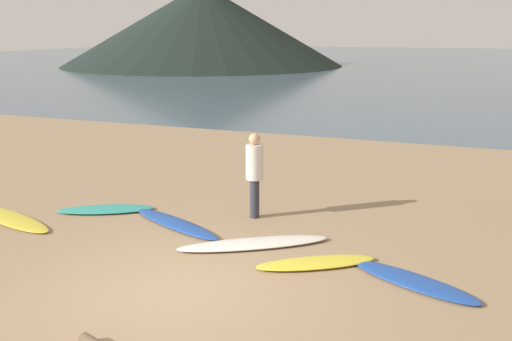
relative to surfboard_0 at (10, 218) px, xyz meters
name	(u,v)px	position (x,y,z in m)	size (l,w,h in m)	color
ground_plane	(334,154)	(4.48, 8.47, -0.14)	(120.00, 120.00, 0.20)	#997C5B
ocean_water	(435,61)	(4.48, 60.48, -0.04)	(140.00, 100.00, 0.01)	#475B6B
headland_hill	(203,25)	(-17.60, 44.29, 3.99)	(28.62, 28.62, 8.05)	black
surfboard_0	(10,218)	(0.00, 0.00, 0.00)	(2.51, 0.56, 0.07)	yellow
surfboard_1	(105,209)	(1.40, 1.12, 0.00)	(1.94, 0.59, 0.08)	teal
surfboard_2	(175,223)	(3.15, 0.89, 0.01)	(2.45, 0.45, 0.09)	#1E479E
surfboard_3	(254,243)	(4.92, 0.47, 0.01)	(2.65, 0.53, 0.09)	silver
surfboard_4	(316,263)	(6.13, 0.08, 0.01)	(1.95, 0.49, 0.09)	yellow
surfboard_5	(414,281)	(7.63, -0.03, 0.00)	(2.04, 0.54, 0.07)	#1E479E
person_0	(255,168)	(4.40, 1.87, 0.96)	(0.34, 0.34, 1.69)	#2D2D38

